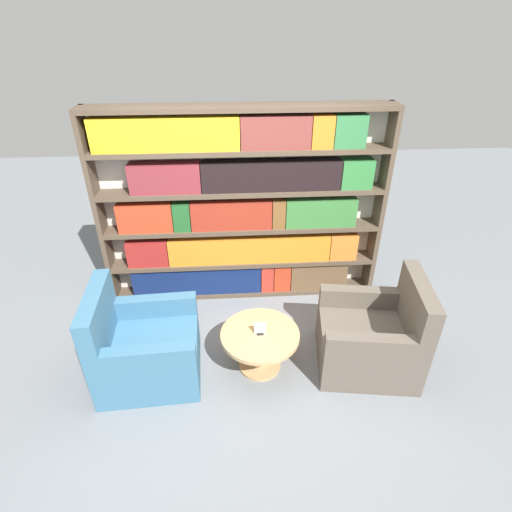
# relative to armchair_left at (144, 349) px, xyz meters

# --- Properties ---
(ground_plane) EXTENTS (14.00, 14.00, 0.00)m
(ground_plane) POSITION_rel_armchair_left_xyz_m (0.97, -0.09, -0.31)
(ground_plane) COLOR slate
(bookshelf) EXTENTS (3.10, 0.30, 2.18)m
(bookshelf) POSITION_rel_armchair_left_xyz_m (0.96, 1.27, 0.76)
(bookshelf) COLOR silver
(bookshelf) RESTS_ON ground_plane
(armchair_left) EXTENTS (0.93, 0.85, 0.95)m
(armchair_left) POSITION_rel_armchair_left_xyz_m (0.00, 0.00, 0.00)
(armchair_left) COLOR #386684
(armchair_left) RESTS_ON ground_plane
(armchair_right) EXTENTS (1.00, 0.92, 0.95)m
(armchair_right) POSITION_rel_armchair_left_xyz_m (2.14, -0.00, 0.00)
(armchair_right) COLOR brown
(armchair_right) RESTS_ON ground_plane
(coffee_table) EXTENTS (0.73, 0.73, 0.42)m
(coffee_table) POSITION_rel_armchair_left_xyz_m (1.07, 0.01, -0.01)
(coffee_table) COLOR tan
(coffee_table) RESTS_ON ground_plane
(table_sign) EXTENTS (0.10, 0.06, 0.12)m
(table_sign) POSITION_rel_armchair_left_xyz_m (1.07, 0.01, 0.16)
(table_sign) COLOR black
(table_sign) RESTS_ON coffee_table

